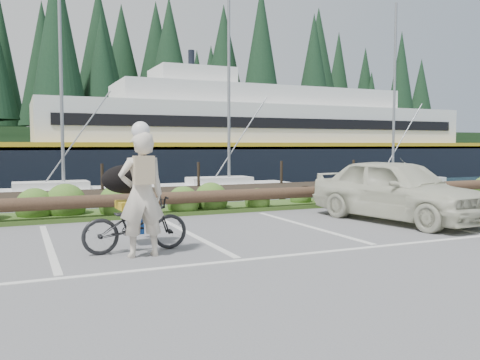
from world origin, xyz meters
TOP-DOWN VIEW (x-y plane):
  - ground at (0.00, 0.00)m, footprint 72.00×72.00m
  - harbor_backdrop at (0.40, 78.42)m, footprint 170.00×160.00m
  - vegetation_strip at (0.00, 5.30)m, footprint 34.00×1.60m
  - log_rail at (0.00, 4.60)m, footprint 32.00×0.30m
  - bicycle at (-1.32, 0.88)m, footprint 1.74×0.66m
  - cyclist at (-1.31, 0.48)m, footprint 0.72×0.49m
  - dog at (-1.34, 1.44)m, footprint 0.45×0.88m
  - parked_car at (4.85, 1.78)m, footprint 2.42×4.47m

SIDE VIEW (x-z plane):
  - harbor_backdrop at x=0.40m, z-range -15.00..15.00m
  - ground at x=0.00m, z-range 0.00..0.00m
  - log_rail at x=0.00m, z-range -0.30..0.30m
  - vegetation_strip at x=0.00m, z-range 0.00..0.10m
  - bicycle at x=-1.32m, z-range 0.00..0.90m
  - parked_car at x=4.85m, z-range 0.00..1.44m
  - cyclist at x=-1.31m, z-range 0.00..1.94m
  - dog at x=-1.34m, z-range 0.90..1.41m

